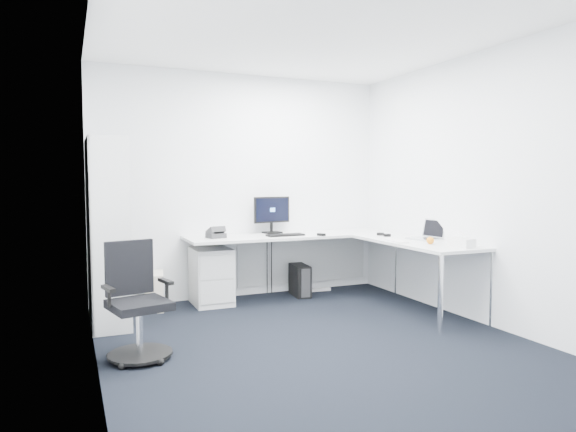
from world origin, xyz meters
name	(u,v)px	position (x,y,z in m)	size (l,w,h in m)	color
ground	(320,345)	(0.00, 0.00, 0.00)	(4.20, 4.20, 0.00)	black
ceiling	(321,27)	(0.00, 0.00, 2.70)	(4.20, 4.20, 0.00)	white
wall_back	(243,186)	(0.00, 2.10, 1.35)	(3.60, 0.02, 2.70)	white
wall_front	(521,197)	(0.00, -2.10, 1.35)	(3.60, 0.02, 2.70)	white
wall_left	(94,191)	(-1.80, 0.00, 1.35)	(0.02, 4.20, 2.70)	white
wall_right	(483,188)	(1.80, 0.00, 1.35)	(0.02, 4.20, 2.70)	white
l_desk	(308,270)	(0.55, 1.40, 0.39)	(2.65, 1.48, 0.77)	silver
drawer_pedestal	(211,276)	(-0.48, 1.82, 0.32)	(0.42, 0.53, 0.65)	silver
bookshelf	(107,232)	(-1.62, 1.45, 0.91)	(0.36, 0.91, 1.83)	silver
task_chair	(139,301)	(-1.48, 0.26, 0.47)	(0.52, 0.52, 0.94)	black
black_pc_tower	(300,280)	(0.63, 1.80, 0.19)	(0.17, 0.39, 0.38)	black
beige_pc_tower	(155,291)	(-1.12, 1.84, 0.20)	(0.19, 0.43, 0.41)	beige
power_strip	(318,290)	(0.95, 1.93, 0.02)	(0.34, 0.06, 0.04)	silver
monitor	(272,214)	(0.32, 1.95, 1.00)	(0.48, 0.15, 0.46)	black
black_keyboard	(285,235)	(0.36, 1.61, 0.78)	(0.44, 0.16, 0.02)	black
mouse	(321,235)	(0.75, 1.46, 0.79)	(0.06, 0.09, 0.03)	black
desk_phone	(216,232)	(-0.44, 1.74, 0.84)	(0.18, 0.18, 0.13)	#29292B
laptop	(422,229)	(1.60, 0.68, 0.88)	(0.32, 0.31, 0.22)	silver
white_keyboard	(394,240)	(1.24, 0.69, 0.78)	(0.12, 0.43, 0.01)	silver
headphones	(384,234)	(1.42, 1.16, 0.80)	(0.13, 0.20, 0.05)	black
orange_fruit	(430,240)	(1.42, 0.32, 0.81)	(0.08, 0.08, 0.08)	orange
tissue_box	(462,242)	(1.57, 0.03, 0.82)	(0.13, 0.25, 0.09)	silver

